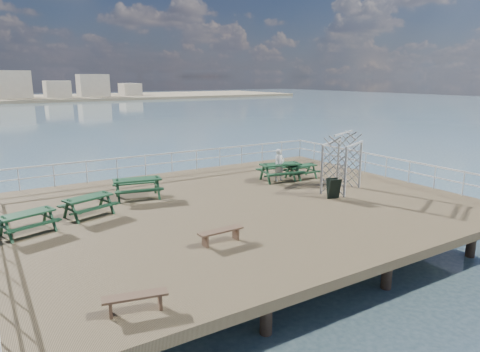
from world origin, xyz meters
The scene contains 13 objects.
ground centered at (0.00, 0.00, -0.15)m, with size 18.00×14.00×0.30m, color brown.
sea_backdrop centered at (12.54, 134.07, -0.51)m, with size 300.00×300.00×9.20m.
railing centered at (-0.07, 2.57, 0.87)m, with size 17.77×13.76×1.10m.
picnic_table_a centered at (-7.67, 0.73, 0.52)m, with size 2.01×1.79×0.82m.
picnic_table_b centered at (-3.21, 2.95, 0.61)m, with size 2.25×1.95×0.96m.
picnic_table_c centered at (3.84, 2.30, 0.62)m, with size 2.25×1.93×0.97m.
picnic_table_d centered at (-5.54, 1.57, 0.54)m, with size 2.08×1.87×0.84m.
picnic_table_e centered at (5.01, 2.11, 0.49)m, with size 1.65×1.36×0.77m.
flat_bench_near centered at (-2.69, -3.30, 0.32)m, with size 1.49×0.41×0.42m.
flat_bench_far centered at (-6.23, -5.80, 0.30)m, with size 1.45×0.64×0.41m.
trellis_arbor centered at (5.00, -0.68, 1.17)m, with size 2.40×1.91×2.64m.
sandwich_board centered at (3.78, -1.48, 0.43)m, with size 0.62×0.53×0.88m.
person centered at (3.75, 2.29, 0.80)m, with size 0.58×0.38×1.59m, color white.
Camera 1 is at (-8.75, -14.20, 5.04)m, focal length 32.00 mm.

